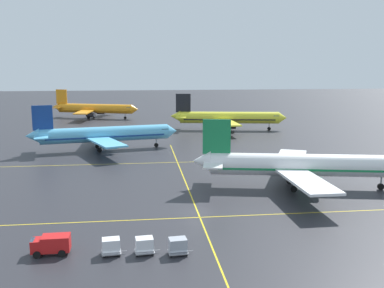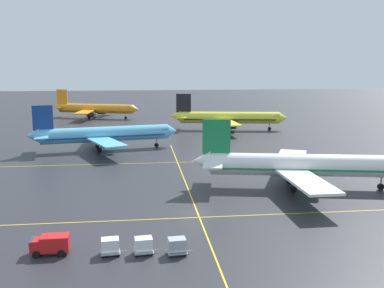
{
  "view_description": "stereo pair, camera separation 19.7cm",
  "coord_description": "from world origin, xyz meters",
  "px_view_note": "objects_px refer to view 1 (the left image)",
  "views": [
    {
      "loc": [
        -7.99,
        -59.06,
        20.54
      ],
      "look_at": [
        2.5,
        27.48,
        4.83
      ],
      "focal_mm": 41.5,
      "sensor_mm": 36.0,
      "label": 1
    },
    {
      "loc": [
        -7.79,
        -59.09,
        20.54
      ],
      "look_at": [
        2.5,
        27.48,
        4.83
      ],
      "focal_mm": 41.5,
      "sensor_mm": 36.0,
      "label": 2
    }
  ],
  "objects_px": {
    "airliner_second_row": "(104,134)",
    "baggage_cart_row_leftmost": "(111,246)",
    "baggage_cart_row_middle": "(178,246)",
    "baggage_cart_row_second": "(145,245)",
    "airliner_front_gate": "(301,165)",
    "airliner_third_row": "(228,118)",
    "service_truck_red_van": "(51,244)",
    "airliner_far_left_stand": "(94,109)"
  },
  "relations": [
    {
      "from": "airliner_far_left_stand",
      "to": "baggage_cart_row_second",
      "type": "xyz_separation_m",
      "value": [
        17.25,
        -127.19,
        -2.72
      ]
    },
    {
      "from": "airliner_third_row",
      "to": "baggage_cart_row_middle",
      "type": "relative_size",
      "value": 13.03
    },
    {
      "from": "baggage_cart_row_leftmost",
      "to": "airliner_second_row",
      "type": "bearing_deg",
      "value": 94.82
    },
    {
      "from": "airliner_third_row",
      "to": "airliner_far_left_stand",
      "type": "height_order",
      "value": "airliner_third_row"
    },
    {
      "from": "airliner_third_row",
      "to": "baggage_cart_row_leftmost",
      "type": "distance_m",
      "value": 95.62
    },
    {
      "from": "airliner_front_gate",
      "to": "service_truck_red_van",
      "type": "xyz_separation_m",
      "value": [
        -36.57,
        -22.12,
        -2.75
      ]
    },
    {
      "from": "airliner_front_gate",
      "to": "airliner_third_row",
      "type": "relative_size",
      "value": 1.0
    },
    {
      "from": "airliner_second_row",
      "to": "baggage_cart_row_leftmost",
      "type": "relative_size",
      "value": 12.82
    },
    {
      "from": "baggage_cart_row_leftmost",
      "to": "airliner_front_gate",
      "type": "bearing_deg",
      "value": 37.66
    },
    {
      "from": "airliner_front_gate",
      "to": "airliner_second_row",
      "type": "xyz_separation_m",
      "value": [
        -35.17,
        38.0,
        -0.08
      ]
    },
    {
      "from": "airliner_second_row",
      "to": "service_truck_red_van",
      "type": "relative_size",
      "value": 8.66
    },
    {
      "from": "airliner_far_left_stand",
      "to": "service_truck_red_van",
      "type": "relative_size",
      "value": 8.21
    },
    {
      "from": "airliner_third_row",
      "to": "airliner_second_row",
      "type": "bearing_deg",
      "value": -141.18
    },
    {
      "from": "airliner_third_row",
      "to": "service_truck_red_van",
      "type": "bearing_deg",
      "value": -112.88
    },
    {
      "from": "airliner_third_row",
      "to": "baggage_cart_row_middle",
      "type": "xyz_separation_m",
      "value": [
        -23.9,
        -91.15,
        -2.9
      ]
    },
    {
      "from": "airliner_third_row",
      "to": "airliner_far_left_stand",
      "type": "xyz_separation_m",
      "value": [
        -44.78,
        36.64,
        -0.17
      ]
    },
    {
      "from": "airliner_second_row",
      "to": "baggage_cart_row_middle",
      "type": "height_order",
      "value": "airliner_second_row"
    },
    {
      "from": "baggage_cart_row_leftmost",
      "to": "baggage_cart_row_second",
      "type": "distance_m",
      "value": 3.62
    },
    {
      "from": "airliner_front_gate",
      "to": "baggage_cart_row_middle",
      "type": "relative_size",
      "value": 13.08
    },
    {
      "from": "service_truck_red_van",
      "to": "baggage_cart_row_second",
      "type": "relative_size",
      "value": 1.48
    },
    {
      "from": "baggage_cart_row_leftmost",
      "to": "baggage_cart_row_second",
      "type": "bearing_deg",
      "value": -3.01
    },
    {
      "from": "airliner_far_left_stand",
      "to": "baggage_cart_row_middle",
      "type": "relative_size",
      "value": 12.15
    },
    {
      "from": "baggage_cart_row_leftmost",
      "to": "baggage_cart_row_middle",
      "type": "bearing_deg",
      "value": -6.22
    },
    {
      "from": "airliner_far_left_stand",
      "to": "baggage_cart_row_second",
      "type": "distance_m",
      "value": 128.38
    },
    {
      "from": "airliner_front_gate",
      "to": "airliner_far_left_stand",
      "type": "relative_size",
      "value": 1.08
    },
    {
      "from": "service_truck_red_van",
      "to": "baggage_cart_row_leftmost",
      "type": "bearing_deg",
      "value": -9.06
    },
    {
      "from": "service_truck_red_van",
      "to": "baggage_cart_row_second",
      "type": "distance_m",
      "value": 10.25
    },
    {
      "from": "airliner_far_left_stand",
      "to": "baggage_cart_row_leftmost",
      "type": "bearing_deg",
      "value": -83.87
    },
    {
      "from": "airliner_far_left_stand",
      "to": "baggage_cart_row_leftmost",
      "type": "relative_size",
      "value": 12.15
    },
    {
      "from": "airliner_front_gate",
      "to": "service_truck_red_van",
      "type": "height_order",
      "value": "airliner_front_gate"
    },
    {
      "from": "airliner_second_row",
      "to": "baggage_cart_row_leftmost",
      "type": "xyz_separation_m",
      "value": [
        5.15,
        -61.16,
        -2.84
      ]
    },
    {
      "from": "service_truck_red_van",
      "to": "baggage_cart_row_leftmost",
      "type": "height_order",
      "value": "service_truck_red_van"
    },
    {
      "from": "airliner_front_gate",
      "to": "baggage_cart_row_leftmost",
      "type": "height_order",
      "value": "airliner_front_gate"
    },
    {
      "from": "service_truck_red_van",
      "to": "baggage_cart_row_middle",
      "type": "bearing_deg",
      "value": -7.57
    },
    {
      "from": "airliner_far_left_stand",
      "to": "baggage_cart_row_middle",
      "type": "distance_m",
      "value": 129.51
    },
    {
      "from": "baggage_cart_row_middle",
      "to": "baggage_cart_row_second",
      "type": "bearing_deg",
      "value": 170.61
    },
    {
      "from": "airliner_front_gate",
      "to": "airliner_second_row",
      "type": "bearing_deg",
      "value": 132.79
    },
    {
      "from": "airliner_second_row",
      "to": "baggage_cart_row_second",
      "type": "xyz_separation_m",
      "value": [
        8.77,
        -61.35,
        -2.84
      ]
    },
    {
      "from": "airliner_third_row",
      "to": "service_truck_red_van",
      "type": "xyz_separation_m",
      "value": [
        -37.69,
        -89.32,
        -2.72
      ]
    },
    {
      "from": "airliner_far_left_stand",
      "to": "baggage_cart_row_leftmost",
      "type": "distance_m",
      "value": 127.76
    },
    {
      "from": "airliner_third_row",
      "to": "airliner_far_left_stand",
      "type": "relative_size",
      "value": 1.07
    },
    {
      "from": "airliner_second_row",
      "to": "service_truck_red_van",
      "type": "distance_m",
      "value": 60.19
    }
  ]
}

